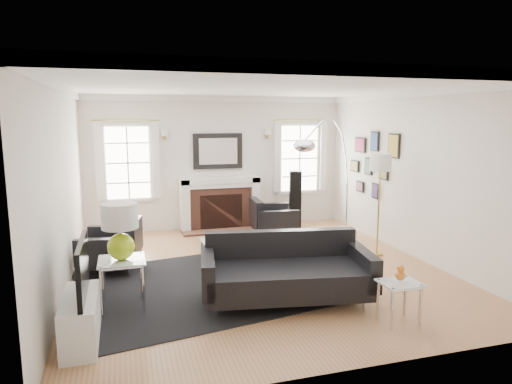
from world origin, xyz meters
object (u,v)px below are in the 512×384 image
object	(u,v)px
armchair_left	(114,248)
armchair_right	(271,219)
coffee_table	(228,243)
gourd_lamp	(120,227)
arc_floor_lamp	(328,178)
fireplace	(220,204)
sofa	(285,272)

from	to	relation	value
armchair_left	armchair_right	world-z (taller)	armchair_left
coffee_table	gourd_lamp	xyz separation A→B (m)	(-1.65, -1.35, 0.69)
coffee_table	armchair_left	bearing A→B (deg)	175.01
armchair_left	armchair_right	xyz separation A→B (m)	(2.98, 1.31, -0.01)
armchair_right	coffee_table	xyz separation A→B (m)	(-1.21, -1.46, -0.02)
coffee_table	arc_floor_lamp	distance (m)	2.12
fireplace	armchair_right	bearing A→B (deg)	-46.01
armchair_left	coffee_table	bearing A→B (deg)	-4.99
armchair_right	coffee_table	bearing A→B (deg)	-129.56
gourd_lamp	arc_floor_lamp	bearing A→B (deg)	24.44
fireplace	armchair_right	world-z (taller)	fireplace
arc_floor_lamp	fireplace	bearing A→B (deg)	125.61
fireplace	arc_floor_lamp	distance (m)	2.68
coffee_table	arc_floor_lamp	size ratio (longest dim) A/B	0.34
armchair_left	coffee_table	xyz separation A→B (m)	(1.77, -0.15, -0.03)
fireplace	armchair_right	xyz separation A→B (m)	(0.84, -0.87, -0.20)
sofa	armchair_right	size ratio (longest dim) A/B	2.29
sofa	armchair_right	distance (m)	3.29
arc_floor_lamp	coffee_table	bearing A→B (deg)	-172.35
fireplace	gourd_lamp	distance (m)	4.23
armchair_left	armchair_right	size ratio (longest dim) A/B	1.10
gourd_lamp	armchair_right	bearing A→B (deg)	44.49
armchair_left	arc_floor_lamp	bearing A→B (deg)	1.51
sofa	gourd_lamp	size ratio (longest dim) A/B	3.22
sofa	coffee_table	distance (m)	1.75
fireplace	coffee_table	xyz separation A→B (m)	(-0.37, -2.34, -0.21)
armchair_right	arc_floor_lamp	world-z (taller)	arc_floor_lamp
sofa	arc_floor_lamp	bearing A→B (deg)	52.58
sofa	arc_floor_lamp	size ratio (longest dim) A/B	0.94
gourd_lamp	arc_floor_lamp	xyz separation A→B (m)	(3.51, 1.60, 0.28)
coffee_table	arc_floor_lamp	bearing A→B (deg)	7.65
armchair_right	coffee_table	distance (m)	1.90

